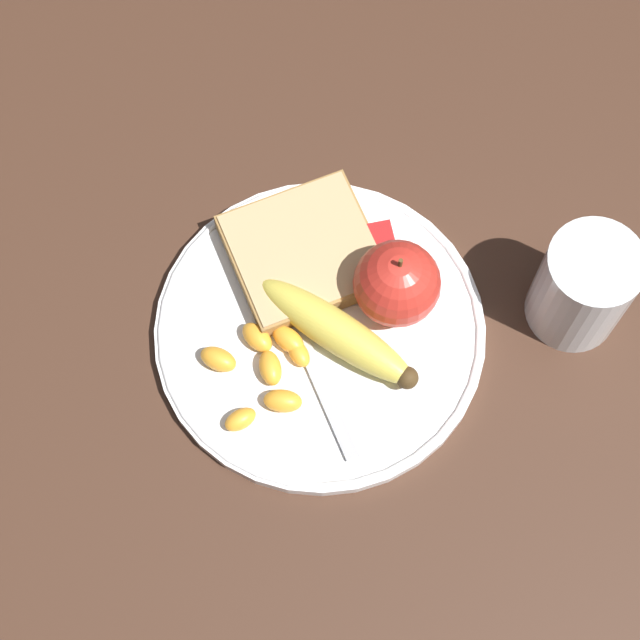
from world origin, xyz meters
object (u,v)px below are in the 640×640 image
(fork, at_px, (302,341))
(bread_slice, at_px, (299,253))
(banana, at_px, (338,333))
(juice_glass, at_px, (582,288))
(jam_packet, at_px, (367,250))
(plate, at_px, (320,330))
(apple, at_px, (397,284))

(fork, bearing_deg, bread_slice, -20.36)
(banana, relative_size, bread_slice, 0.98)
(banana, relative_size, fork, 0.74)
(juice_glass, xyz_separation_m, jam_packet, (-0.16, 0.08, -0.02))
(banana, height_order, bread_slice, banana)
(plate, height_order, fork, fork)
(juice_glass, relative_size, jam_packet, 2.10)
(bread_slice, distance_m, jam_packet, 0.06)
(jam_packet, bearing_deg, juice_glass, -26.77)
(plate, relative_size, fork, 1.52)
(fork, xyz_separation_m, jam_packet, (0.07, 0.07, 0.01))
(apple, height_order, banana, apple)
(banana, bearing_deg, apple, 24.51)
(plate, xyz_separation_m, fork, (-0.02, -0.01, 0.01))
(juice_glass, height_order, bread_slice, juice_glass)
(plate, xyz_separation_m, jam_packet, (0.05, 0.06, 0.01))
(banana, distance_m, fork, 0.03)
(apple, distance_m, banana, 0.06)
(juice_glass, distance_m, apple, 0.15)
(banana, xyz_separation_m, bread_slice, (-0.02, 0.08, -0.01))
(plate, xyz_separation_m, apple, (0.07, 0.01, 0.04))
(plate, height_order, jam_packet, jam_packet)
(juice_glass, xyz_separation_m, apple, (-0.15, 0.04, 0.00))
(plate, distance_m, banana, 0.03)
(plate, distance_m, jam_packet, 0.08)
(juice_glass, distance_m, fork, 0.23)
(apple, bearing_deg, bread_slice, 142.21)
(banana, bearing_deg, jam_packet, 59.90)
(banana, bearing_deg, fork, 172.07)
(bread_slice, height_order, jam_packet, same)
(juice_glass, distance_m, jam_packet, 0.18)
(banana, distance_m, bread_slice, 0.08)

